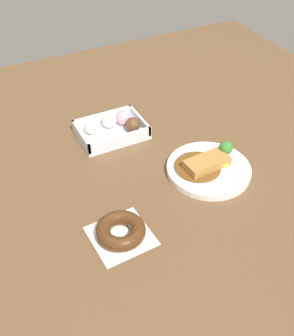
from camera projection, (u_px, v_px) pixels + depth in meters
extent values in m
plane|color=brown|center=(168.00, 161.00, 1.15)|extent=(1.60, 1.60, 0.00)
cylinder|color=white|center=(209.00, 169.00, 1.11)|extent=(0.23, 0.23, 0.02)
cylinder|color=brown|center=(198.00, 167.00, 1.10)|extent=(0.13, 0.13, 0.01)
cube|color=#A87538|center=(207.00, 163.00, 1.09)|extent=(0.13, 0.07, 0.02)
cylinder|color=white|center=(224.00, 167.00, 1.10)|extent=(0.06, 0.06, 0.00)
ellipsoid|color=yellow|center=(224.00, 164.00, 1.09)|extent=(0.03, 0.03, 0.01)
cylinder|color=#8CB766|center=(225.00, 154.00, 1.13)|extent=(0.01, 0.01, 0.02)
sphere|color=#387A2D|center=(226.00, 148.00, 1.12)|extent=(0.04, 0.04, 0.04)
cube|color=silver|center=(112.00, 134.00, 1.24)|extent=(0.20, 0.14, 0.01)
cube|color=silver|center=(140.00, 120.00, 1.26)|extent=(0.01, 0.14, 0.03)
cube|color=silver|center=(81.00, 137.00, 1.20)|extent=(0.01, 0.14, 0.03)
cube|color=silver|center=(103.00, 117.00, 1.27)|extent=(0.20, 0.01, 0.03)
cube|color=silver|center=(120.00, 140.00, 1.18)|extent=(0.20, 0.01, 0.03)
sphere|color=pink|center=(123.00, 118.00, 1.26)|extent=(0.05, 0.05, 0.05)
sphere|color=silver|center=(109.00, 121.00, 1.24)|extent=(0.05, 0.05, 0.05)
sphere|color=#EFE5C6|center=(92.00, 127.00, 1.22)|extent=(0.05, 0.05, 0.05)
sphere|color=brown|center=(133.00, 125.00, 1.23)|extent=(0.05, 0.05, 0.05)
cube|color=white|center=(121.00, 236.00, 0.94)|extent=(0.14, 0.14, 0.00)
torus|color=#4C2B14|center=(121.00, 231.00, 0.93)|extent=(0.12, 0.12, 0.03)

